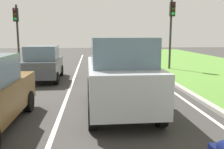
{
  "coord_description": "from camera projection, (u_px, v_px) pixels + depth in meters",
  "views": [
    {
      "loc": [
        0.23,
        1.6,
        2.38
      ],
      "look_at": [
        0.84,
        8.71,
        1.2
      ],
      "focal_mm": 39.8,
      "sensor_mm": 36.0,
      "label": 1
    }
  ],
  "objects": [
    {
      "name": "ground_plane",
      "position": [
        87.0,
        81.0,
        12.56
      ],
      "size": [
        60.0,
        60.0,
        0.0
      ],
      "primitive_type": "plane",
      "color": "#383533"
    },
    {
      "name": "lane_line_center",
      "position": [
        73.0,
        81.0,
        12.5
      ],
      "size": [
        0.12,
        32.0,
        0.01
      ],
      "primitive_type": "cube",
      "color": "silver",
      "rests_on": "ground"
    },
    {
      "name": "lane_line_right_edge",
      "position": [
        156.0,
        80.0,
        12.86
      ],
      "size": [
        0.12,
        32.0,
        0.01
      ],
      "primitive_type": "cube",
      "color": "silver",
      "rests_on": "ground"
    },
    {
      "name": "curb_right",
      "position": [
        166.0,
        79.0,
        12.89
      ],
      "size": [
        0.24,
        48.0,
        0.12
      ],
      "primitive_type": "cube",
      "color": "#9E9B93",
      "rests_on": "ground"
    },
    {
      "name": "car_suv_ahead",
      "position": [
        120.0,
        74.0,
        7.62
      ],
      "size": [
        2.03,
        4.53,
        2.28
      ],
      "rotation": [
        0.0,
        0.0,
        0.02
      ],
      "color": "#B7BABF",
      "rests_on": "ground"
    },
    {
      "name": "car_hatchback_far",
      "position": [
        43.0,
        63.0,
        12.68
      ],
      "size": [
        1.8,
        3.74,
        1.78
      ],
      "rotation": [
        0.0,
        0.0,
        0.02
      ],
      "color": "#474C51",
      "rests_on": "ground"
    },
    {
      "name": "traffic_light_near_right",
      "position": [
        172.0,
        22.0,
        16.06
      ],
      "size": [
        0.32,
        0.5,
        4.55
      ],
      "color": "#2D2D2D",
      "rests_on": "ground"
    },
    {
      "name": "traffic_light_overhead_left",
      "position": [
        17.0,
        25.0,
        17.04
      ],
      "size": [
        0.32,
        0.5,
        4.34
      ],
      "color": "#2D2D2D",
      "rests_on": "ground"
    }
  ]
}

